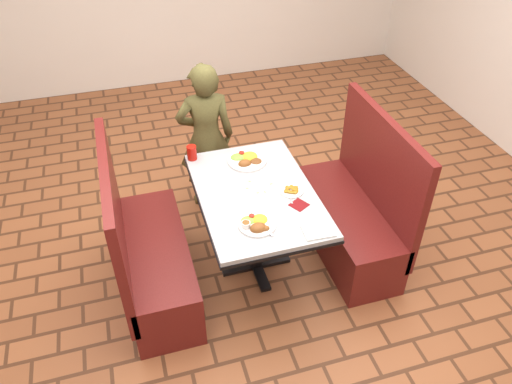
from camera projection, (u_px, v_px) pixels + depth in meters
room at (256, 29)px, 2.79m from camera, size 7.00×7.04×2.82m
dining_table at (256, 203)px, 3.57m from camera, size 0.81×1.21×0.75m
booth_bench_left at (150, 258)px, 3.59m from camera, size 0.47×1.20×1.17m
booth_bench_right at (352, 216)px, 3.95m from camera, size 0.47×1.20×1.17m
diner_person at (206, 138)px, 4.22m from camera, size 0.51×0.36×1.34m
near_dinner_plate at (257, 222)px, 3.21m from camera, size 0.25×0.25×0.08m
far_dinner_plate at (247, 158)px, 3.79m from camera, size 0.29×0.29×0.08m
plantain_plate at (291, 190)px, 3.50m from camera, size 0.17×0.17×0.03m
maroon_napkin at (299, 205)px, 3.39m from camera, size 0.15×0.15×0.00m
spoon_utensil at (290, 198)px, 3.45m from camera, size 0.03×0.13×0.00m
red_tumbler at (192, 153)px, 3.80m from camera, size 0.07×0.07×0.11m
paper_napkin at (318, 231)px, 3.18m from camera, size 0.21×0.16×0.01m
knife_utensil at (265, 228)px, 3.20m from camera, size 0.06×0.18×0.00m
fork_utensil at (259, 223)px, 3.23m from camera, size 0.04×0.14×0.00m
lettuce_shreds at (259, 186)px, 3.56m from camera, size 0.28×0.32×0.00m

